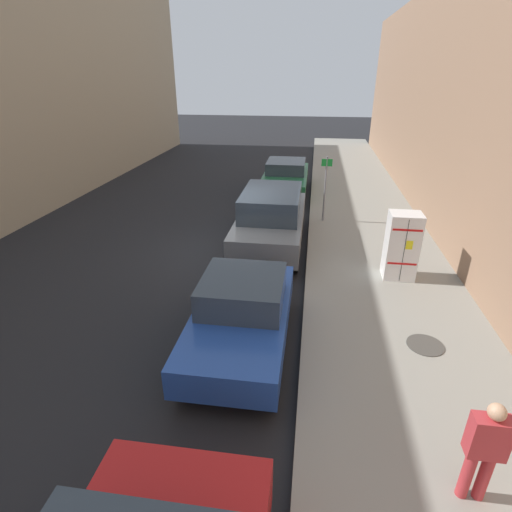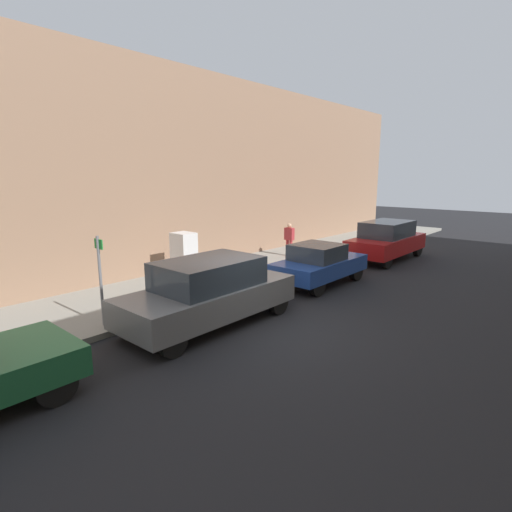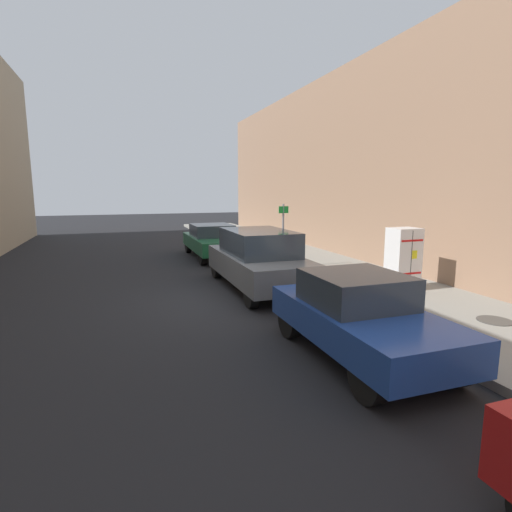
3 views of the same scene
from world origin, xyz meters
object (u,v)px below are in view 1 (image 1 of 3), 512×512
at_px(street_sign_post, 325,185).
at_px(parked_suv_gray, 271,218).
at_px(pedestrian_walking_far, 485,447).
at_px(parked_hatchback_blue, 242,314).
at_px(discarded_refrigerator, 402,246).
at_px(parked_sedan_green, 285,177).

height_order(street_sign_post, parked_suv_gray, street_sign_post).
bearing_deg(street_sign_post, pedestrian_walking_far, 99.83).
bearing_deg(street_sign_post, parked_hatchback_blue, 77.25).
height_order(discarded_refrigerator, parked_sedan_green, discarded_refrigerator).
bearing_deg(parked_suv_gray, street_sign_post, -128.75).
distance_m(discarded_refrigerator, parked_suv_gray, 4.02).
distance_m(discarded_refrigerator, pedestrian_walking_far, 5.95).
height_order(discarded_refrigerator, parked_suv_gray, discarded_refrigerator).
relative_size(parked_sedan_green, parked_suv_gray, 0.94).
distance_m(pedestrian_walking_far, parked_hatchback_blue, 4.35).
bearing_deg(pedestrian_walking_far, discarded_refrigerator, -107.45).
bearing_deg(parked_hatchback_blue, parked_sedan_green, -90.00).
bearing_deg(street_sign_post, discarded_refrigerator, 114.80).
distance_m(parked_sedan_green, parked_hatchback_blue, 11.10).
bearing_deg(parked_hatchback_blue, street_sign_post, -102.75).
height_order(pedestrian_walking_far, parked_sedan_green, pedestrian_walking_far).
bearing_deg(discarded_refrigerator, parked_hatchback_blue, 42.48).
bearing_deg(parked_sedan_green, parked_suv_gray, 90.00).
xyz_separation_m(parked_sedan_green, parked_hatchback_blue, (0.00, 11.10, 0.01)).
relative_size(street_sign_post, parked_suv_gray, 0.47).
relative_size(pedestrian_walking_far, parked_sedan_green, 0.33).
height_order(pedestrian_walking_far, parked_hatchback_blue, pedestrian_walking_far).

